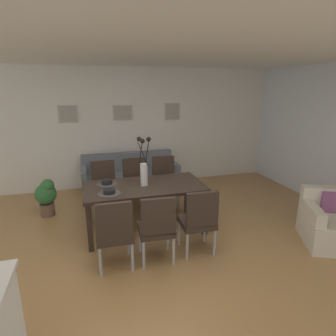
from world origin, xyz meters
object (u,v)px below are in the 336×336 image
sofa (130,179)px  framed_picture_left (68,114)px  dining_chair_mid_left (199,218)px  bowl_near_left (109,191)px  framed_picture_right (172,111)px  dining_chair_near_left (114,231)px  framed_picture_center (123,113)px  dining_chair_mid_right (164,179)px  dining_chair_far_left (157,226)px  dining_chair_near_right (104,185)px  centerpiece_vase (144,167)px  armchair (334,224)px  bowl_near_right (107,182)px  dining_table (144,190)px  dining_chair_far_right (136,181)px  potted_plant (46,195)px

sofa → framed_picture_left: size_ratio=5.13×
dining_chair_mid_left → bowl_near_left: size_ratio=5.41×
sofa → framed_picture_right: 1.81m
dining_chair_near_left → framed_picture_center: size_ratio=2.21×
dining_chair_mid_right → framed_picture_left: framed_picture_left is taller
dining_chair_far_left → framed_picture_right: (1.15, 3.12, 1.13)m
dining_chair_near_right → dining_chair_mid_left: size_ratio=1.00×
centerpiece_vase → framed_picture_center: framed_picture_center is taller
dining_chair_near_left → framed_picture_center: (0.55, 3.11, 1.13)m
dining_chair_mid_right → armchair: 2.83m
dining_chair_mid_right → framed_picture_left: size_ratio=2.39×
dining_chair_mid_left → dining_chair_near_left: bearing=-178.7°
dining_chair_near_right → dining_chair_mid_left: bearing=-56.9°
framed_picture_right → sofa: bearing=-156.1°
bowl_near_right → armchair: size_ratio=0.16×
dining_chair_far_left → dining_chair_near_left: bearing=178.8°
dining_chair_near_right → dining_table: bearing=-56.9°
dining_table → centerpiece_vase: (0.00, 0.00, 0.36)m
dining_chair_far_right → framed_picture_right: (1.10, 1.33, 1.13)m
dining_chair_near_left → potted_plant: size_ratio=1.37×
dining_chair_near_left → armchair: size_ratio=0.87×
framed_picture_left → framed_picture_center: 1.12m
bowl_near_left → sofa: bearing=73.5°
dining_chair_near_right → armchair: bearing=-32.8°
dining_chair_near_left → dining_chair_mid_right: 2.08m
dining_chair_near_right → dining_chair_far_right: size_ratio=1.00×
framed_picture_center → potted_plant: bearing=-140.7°
dining_chair_far_right → potted_plant: 1.57m
sofa → dining_table: bearing=-91.3°
armchair → framed_picture_left: bearing=137.4°
framed_picture_center → potted_plant: framed_picture_center is taller
dining_chair_far_left → sofa: dining_chair_far_left is taller
bowl_near_right → framed_picture_center: (0.54, 2.02, 0.86)m
bowl_near_right → framed_picture_left: size_ratio=0.44×
dining_chair_near_right → armchair: (3.08, -1.99, -0.23)m
potted_plant → dining_chair_far_right: bearing=-2.8°
dining_chair_far_left → dining_chair_mid_left: 0.58m
dining_table → dining_chair_far_right: size_ratio=1.96×
sofa → framed_picture_left: (-1.16, 0.48, 1.36)m
dining_chair_near_right → bowl_near_left: bearing=-89.1°
dining_chair_far_right → dining_chair_mid_left: size_ratio=1.00×
dining_chair_mid_left → bowl_near_right: (-1.09, 1.06, 0.27)m
framed_picture_center → framed_picture_right: 1.12m
dining_chair_far_left → centerpiece_vase: (0.03, 0.89, 0.51)m
framed_picture_center → centerpiece_vase: bearing=-90.0°
framed_picture_center → dining_chair_far_right: bearing=-89.1°
centerpiece_vase → framed_picture_left: size_ratio=1.91×
dining_chair_near_right → potted_plant: size_ratio=1.37×
dining_chair_far_left → potted_plant: 2.40m
framed_picture_center → potted_plant: (-1.54, -1.26, -1.27)m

